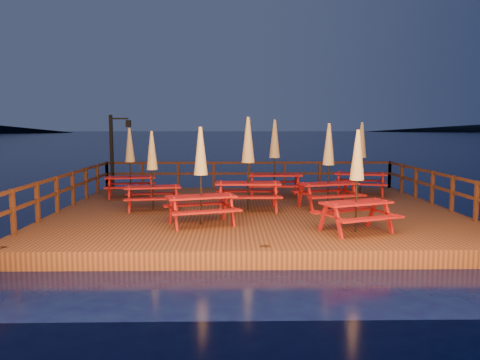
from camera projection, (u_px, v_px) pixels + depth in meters
The scene contains 13 objects.
ground at pixel (255, 221), 14.60m from camera, with size 500.00×500.00×0.00m, color black.
deck at pixel (255, 215), 14.58m from camera, with size 12.00×10.00×0.40m, color #472716.
deck_piles at pixel (255, 231), 14.63m from camera, with size 11.44×9.44×1.40m.
railing at pixel (252, 178), 16.23m from camera, with size 11.80×9.75×1.10m.
lamp_post at pixel (115, 145), 18.77m from camera, with size 0.85×0.18×3.00m.
picnic_table_0 at pixel (361, 157), 17.35m from camera, with size 2.23×2.00×2.69m.
picnic_table_1 at pixel (357, 179), 11.19m from camera, with size 2.13×1.95×2.47m.
picnic_table_2 at pixel (275, 157), 16.70m from camera, with size 1.96×1.62×2.78m.
picnic_table_3 at pixel (130, 162), 16.70m from camera, with size 1.95×1.69×2.48m.
picnic_table_4 at pixel (152, 169), 14.22m from camera, with size 1.90×1.66×2.40m.
picnic_table_5 at pixel (248, 162), 14.14m from camera, with size 1.99×1.64×2.83m.
picnic_table_6 at pixel (201, 174), 12.03m from camera, with size 2.14×1.93×2.54m.
picnic_table_7 at pixel (328, 164), 14.49m from camera, with size 2.20×1.98×2.64m.
Camera 1 is at (-0.72, -14.34, 2.96)m, focal length 35.00 mm.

